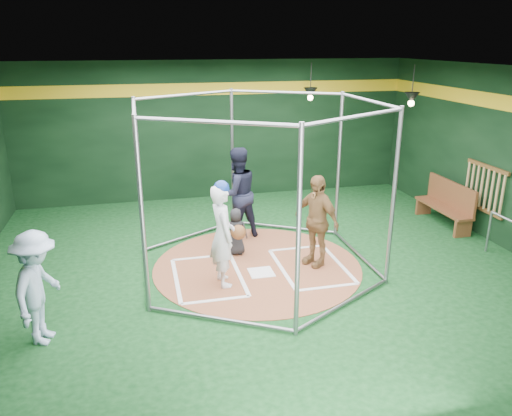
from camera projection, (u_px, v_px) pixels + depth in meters
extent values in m
cube|color=#0B3413|center=(257.00, 267.00, 9.17)|extent=(10.00, 9.00, 0.02)
cube|color=black|center=(257.00, 69.00, 8.05)|extent=(10.00, 9.00, 0.02)
cube|color=black|center=(216.00, 131.00, 12.76)|extent=(10.00, 0.10, 3.50)
cube|color=black|center=(376.00, 299.00, 4.47)|extent=(10.00, 0.10, 3.50)
cube|color=black|center=(506.00, 159.00, 9.72)|extent=(0.10, 9.00, 3.50)
cube|color=gold|center=(215.00, 89.00, 12.40)|extent=(10.00, 0.01, 0.30)
cylinder|color=#955436|center=(257.00, 266.00, 9.17)|extent=(3.80, 3.80, 0.01)
cube|color=white|center=(261.00, 272.00, 8.89)|extent=(0.43, 0.43, 0.01)
cube|color=white|center=(202.00, 257.00, 9.51)|extent=(1.10, 0.07, 0.01)
cube|color=white|center=(216.00, 300.00, 7.94)|extent=(1.10, 0.07, 0.01)
cube|color=white|center=(176.00, 280.00, 8.60)|extent=(0.07, 1.70, 0.01)
cube|color=white|center=(239.00, 274.00, 8.85)|extent=(0.07, 1.70, 0.01)
cube|color=white|center=(296.00, 248.00, 9.93)|extent=(1.10, 0.07, 0.01)
cube|color=white|center=(328.00, 287.00, 8.36)|extent=(1.10, 0.07, 0.01)
cube|color=white|center=(282.00, 269.00, 9.02)|extent=(0.07, 1.70, 0.01)
cube|color=white|center=(339.00, 263.00, 9.27)|extent=(0.07, 1.70, 0.01)
cylinder|color=gray|center=(339.00, 166.00, 10.19)|extent=(0.07, 0.07, 3.00)
cylinder|color=gray|center=(232.00, 159.00, 10.81)|extent=(0.07, 0.07, 3.00)
cylinder|color=gray|center=(139.00, 178.00, 9.31)|extent=(0.07, 0.07, 3.00)
cylinder|color=gray|center=(142.00, 219.00, 7.19)|extent=(0.07, 0.07, 3.00)
cylinder|color=gray|center=(298.00, 236.00, 6.57)|extent=(0.07, 0.07, 3.00)
cylinder|color=gray|center=(393.00, 199.00, 8.07)|extent=(0.07, 0.07, 3.00)
cylinder|color=gray|center=(285.00, 92.00, 10.04)|extent=(2.02, 1.20, 0.06)
cylinder|color=gray|center=(283.00, 227.00, 10.97)|extent=(2.02, 1.20, 0.06)
cylinder|color=gray|center=(186.00, 95.00, 9.60)|extent=(2.02, 1.20, 0.06)
cylinder|color=gray|center=(192.00, 235.00, 10.53)|extent=(2.02, 1.20, 0.06)
cylinder|color=gray|center=(134.00, 107.00, 7.79)|extent=(0.06, 2.30, 0.06)
cylinder|color=gray|center=(147.00, 275.00, 8.72)|extent=(0.06, 2.30, 0.06)
cylinder|color=gray|center=(214.00, 122.00, 6.42)|extent=(2.02, 1.20, 0.06)
cylinder|color=gray|center=(219.00, 319.00, 7.35)|extent=(2.02, 1.20, 0.06)
cylinder|color=gray|center=(357.00, 117.00, 6.86)|extent=(2.02, 1.20, 0.06)
cylinder|color=gray|center=(345.00, 303.00, 7.79)|extent=(2.02, 1.20, 0.06)
cylinder|color=gray|center=(369.00, 101.00, 8.67)|extent=(0.06, 2.30, 0.06)
cylinder|color=gray|center=(358.00, 254.00, 9.60)|extent=(0.06, 2.30, 0.06)
cube|color=brown|center=(488.00, 167.00, 10.15)|extent=(0.05, 1.25, 0.08)
cube|color=brown|center=(482.00, 209.00, 10.44)|extent=(0.05, 1.25, 0.08)
cylinder|color=tan|center=(502.00, 196.00, 9.79)|extent=(0.06, 0.06, 0.85)
cylinder|color=tan|center=(497.00, 193.00, 9.93)|extent=(0.06, 0.06, 0.85)
cylinder|color=tan|center=(492.00, 191.00, 10.08)|extent=(0.06, 0.06, 0.85)
cylinder|color=tan|center=(487.00, 189.00, 10.22)|extent=(0.06, 0.06, 0.85)
cylinder|color=tan|center=(482.00, 187.00, 10.36)|extent=(0.06, 0.06, 0.85)
cylinder|color=tan|center=(477.00, 185.00, 10.51)|extent=(0.06, 0.06, 0.85)
cylinder|color=tan|center=(472.00, 183.00, 10.65)|extent=(0.06, 0.06, 0.85)
cylinder|color=tan|center=(467.00, 181.00, 10.80)|extent=(0.06, 0.06, 0.85)
cone|color=black|center=(310.00, 92.00, 12.10)|extent=(0.34, 0.34, 0.22)
sphere|color=#FFD899|center=(310.00, 98.00, 12.14)|extent=(0.14, 0.14, 0.14)
cylinder|color=black|center=(311.00, 77.00, 11.99)|extent=(0.02, 0.02, 0.70)
cone|color=black|center=(412.00, 97.00, 11.02)|extent=(0.34, 0.34, 0.22)
sphere|color=#FFD899|center=(411.00, 103.00, 11.06)|extent=(0.14, 0.14, 0.14)
cylinder|color=black|center=(413.00, 81.00, 10.91)|extent=(0.02, 0.02, 0.70)
imported|color=silver|center=(222.00, 235.00, 8.25)|extent=(0.48, 0.67, 1.74)
sphere|color=navy|center=(221.00, 188.00, 7.99)|extent=(0.26, 0.26, 0.26)
imported|color=#AC7F49|center=(316.00, 220.00, 9.00)|extent=(0.84, 1.07, 1.70)
imported|color=black|center=(236.00, 231.00, 9.55)|extent=(0.50, 0.39, 0.92)
sphere|color=brown|center=(238.00, 232.00, 9.29)|extent=(0.28, 0.28, 0.28)
imported|color=black|center=(237.00, 193.00, 10.23)|extent=(1.10, 0.97, 1.91)
imported|color=#ABC4E2|center=(38.00, 288.00, 6.66)|extent=(0.85, 1.16, 1.61)
cube|color=brown|center=(443.00, 208.00, 11.12)|extent=(0.40, 1.71, 0.06)
cube|color=brown|center=(451.00, 194.00, 11.05)|extent=(0.06, 1.71, 0.57)
cube|color=brown|center=(463.00, 228.00, 10.48)|extent=(0.38, 0.08, 0.38)
cube|color=brown|center=(424.00, 206.00, 11.88)|extent=(0.38, 0.08, 0.38)
cylinder|color=gray|center=(489.00, 231.00, 9.70)|extent=(0.05, 0.05, 0.84)
cylinder|color=gray|center=(509.00, 220.00, 9.14)|extent=(0.05, 0.93, 0.05)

